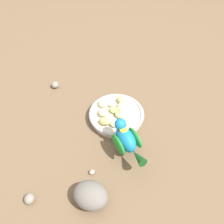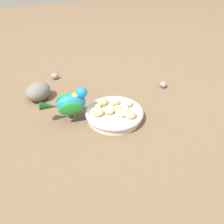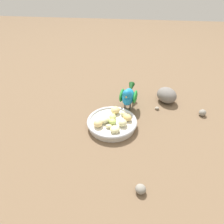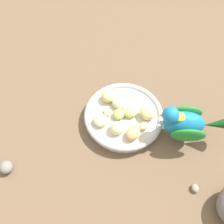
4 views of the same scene
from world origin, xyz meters
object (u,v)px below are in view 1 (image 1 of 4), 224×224
feeding_bowl (116,115)px  apple_piece_0 (119,115)px  apple_piece_2 (103,104)px  rock_large (91,195)px  apple_piece_4 (112,105)px  pebble_1 (55,85)px  parrot (126,139)px  pebble_0 (92,172)px  apple_piece_3 (121,107)px  apple_piece_8 (105,121)px  apple_piece_9 (114,125)px  apple_piece_6 (122,100)px  apple_piece_5 (103,113)px  apple_piece_7 (124,122)px  apple_piece_1 (114,110)px  pebble_2 (29,199)px

feeding_bowl → apple_piece_0: bearing=179.2°
apple_piece_2 → rock_large: bearing=142.3°
apple_piece_4 → pebble_1: size_ratio=0.80×
parrot → pebble_0: bearing=99.8°
apple_piece_3 → apple_piece_8: size_ratio=0.97×
feeding_bowl → apple_piece_2: size_ratio=5.50×
apple_piece_0 → apple_piece_9: (-0.03, 0.04, -0.00)m
apple_piece_6 → apple_piece_2: bearing=71.6°
apple_piece_5 → apple_piece_0: bearing=-131.2°
feeding_bowl → apple_piece_3: apple_piece_3 is taller
apple_piece_7 → apple_piece_1: bearing=-3.1°
apple_piece_5 → parrot: size_ratio=0.20×
apple_piece_6 → pebble_1: 0.29m
feeding_bowl → apple_piece_4: bearing=-9.4°
apple_piece_9 → pebble_2: (-0.08, 0.33, -0.02)m
apple_piece_3 → pebble_1: (0.26, 0.14, -0.02)m
feeding_bowl → rock_large: bearing=133.0°
apple_piece_1 → pebble_2: bearing=109.8°
apple_piece_1 → apple_piece_3: apple_piece_3 is taller
parrot → pebble_1: parrot is taller
feeding_bowl → apple_piece_5: bearing=64.8°
pebble_0 → apple_piece_6: bearing=-52.9°
feeding_bowl → apple_piece_9: (-0.04, 0.04, 0.02)m
apple_piece_3 → apple_piece_5: (0.01, 0.07, 0.00)m
pebble_0 → pebble_2: size_ratio=0.62×
pebble_0 → feeding_bowl: bearing=-52.6°
apple_piece_0 → rock_large: rock_large is taller
apple_piece_7 → pebble_2: 0.37m
apple_piece_9 → parrot: parrot is taller
apple_piece_1 → apple_piece_3: size_ratio=0.77×
feeding_bowl → apple_piece_8: (-0.01, 0.06, 0.02)m
apple_piece_0 → apple_piece_3: size_ratio=0.92×
apple_piece_5 → apple_piece_4: bearing=-68.2°
feeding_bowl → parrot: size_ratio=1.18×
apple_piece_8 → apple_piece_0: bearing=-93.1°
apple_piece_1 → apple_piece_9: size_ratio=1.20×
feeding_bowl → pebble_0: size_ratio=10.21×
rock_large → apple_piece_3: bearing=-48.8°
apple_piece_0 → apple_piece_3: (0.03, -0.03, 0.00)m
apple_piece_6 → feeding_bowl: bearing=126.2°
apple_piece_2 → apple_piece_5: 0.05m
apple_piece_6 → pebble_1: size_ratio=1.16×
apple_piece_9 → pebble_1: 0.33m
apple_piece_3 → rock_large: (-0.22, 0.26, -0.00)m
apple_piece_3 → apple_piece_4: apple_piece_3 is taller
apple_piece_0 → apple_piece_9: bearing=122.9°
pebble_0 → pebble_2: 0.19m
apple_piece_3 → apple_piece_4: 0.04m
apple_piece_5 → pebble_2: (-0.14, 0.33, -0.03)m
apple_piece_8 → pebble_1: bearing=10.9°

